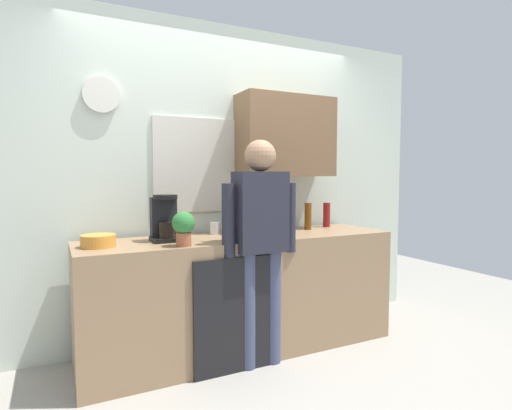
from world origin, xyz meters
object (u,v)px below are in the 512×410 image
(cup_white_mug, at_px, (215,228))
(person_at_sink, at_px, (260,233))
(bottle_olive_oil, at_px, (287,220))
(bottle_dark_sauce, at_px, (240,225))
(bottle_green_wine, at_px, (274,217))
(potted_plant, at_px, (183,226))
(bottle_red_vinegar, at_px, (327,215))
(bottle_amber_beer, at_px, (308,216))
(cup_yellow_cup, at_px, (248,229))
(dish_soap, at_px, (231,225))
(coffee_maker, at_px, (165,220))
(mixing_bowl, at_px, (98,241))

(cup_white_mug, xyz_separation_m, person_at_sink, (0.15, -0.51, 0.01))
(bottle_olive_oil, distance_m, bottle_dark_sauce, 0.36)
(bottle_green_wine, distance_m, person_at_sink, 0.30)
(potted_plant, relative_size, person_at_sink, 0.14)
(potted_plant, bearing_deg, bottle_red_vinegar, 16.22)
(bottle_dark_sauce, height_order, bottle_red_vinegar, bottle_red_vinegar)
(bottle_amber_beer, relative_size, bottle_dark_sauce, 1.28)
(bottle_dark_sauce, height_order, cup_yellow_cup, bottle_dark_sauce)
(bottle_amber_beer, height_order, dish_soap, bottle_amber_beer)
(bottle_amber_beer, xyz_separation_m, dish_soap, (-0.72, -0.01, -0.04))
(cup_yellow_cup, bearing_deg, potted_plant, -153.74)
(cup_yellow_cup, relative_size, cup_white_mug, 0.89)
(bottle_olive_oil, relative_size, bottle_red_vinegar, 1.14)
(coffee_maker, relative_size, cup_white_mug, 3.47)
(bottle_dark_sauce, relative_size, cup_yellow_cup, 2.12)
(coffee_maker, height_order, dish_soap, coffee_maker)
(bottle_amber_beer, distance_m, mixing_bowl, 1.72)
(bottle_green_wine, bearing_deg, cup_white_mug, 138.73)
(bottle_green_wine, distance_m, cup_white_mug, 0.49)
(bottle_dark_sauce, xyz_separation_m, dish_soap, (-0.03, 0.11, -0.01))
(bottle_green_wine, distance_m, potted_plant, 0.76)
(cup_white_mug, distance_m, person_at_sink, 0.53)
(person_at_sink, bearing_deg, coffee_maker, 145.74)
(coffee_maker, bearing_deg, bottle_dark_sauce, -5.89)
(bottle_dark_sauce, bearing_deg, person_at_sink, -85.85)
(bottle_olive_oil, height_order, mixing_bowl, bottle_olive_oil)
(bottle_dark_sauce, bearing_deg, coffee_maker, 174.11)
(bottle_amber_beer, bearing_deg, bottle_red_vinegar, 17.07)
(bottle_amber_beer, xyz_separation_m, potted_plant, (-1.21, -0.35, 0.02))
(cup_yellow_cup, relative_size, potted_plant, 0.37)
(cup_yellow_cup, xyz_separation_m, potted_plant, (-0.61, -0.30, 0.09))
(cup_yellow_cup, distance_m, dish_soap, 0.13)
(coffee_maker, relative_size, person_at_sink, 0.21)
(bottle_dark_sauce, distance_m, potted_plant, 0.56)
(coffee_maker, distance_m, bottle_olive_oil, 0.92)
(bottle_amber_beer, xyz_separation_m, bottle_red_vinegar, (0.25, 0.08, -0.01))
(bottle_amber_beer, distance_m, cup_yellow_cup, 0.61)
(bottle_amber_beer, relative_size, bottle_olive_oil, 0.92)
(cup_white_mug, bearing_deg, bottle_green_wine, -41.27)
(bottle_dark_sauce, relative_size, potted_plant, 0.78)
(bottle_green_wine, distance_m, cup_yellow_cup, 0.25)
(cup_white_mug, bearing_deg, bottle_amber_beer, -6.39)
(bottle_red_vinegar, bearing_deg, bottle_olive_oil, -152.45)
(bottle_red_vinegar, xyz_separation_m, cup_yellow_cup, (-0.85, -0.13, -0.07))
(bottle_red_vinegar, relative_size, mixing_bowl, 1.00)
(bottle_amber_beer, bearing_deg, bottle_dark_sauce, -169.93)
(bottle_green_wine, relative_size, cup_white_mug, 3.16)
(bottle_amber_beer, distance_m, bottle_olive_oil, 0.43)
(bottle_amber_beer, xyz_separation_m, mixing_bowl, (-1.71, -0.13, -0.07))
(mixing_bowl, bearing_deg, coffee_maker, 8.07)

